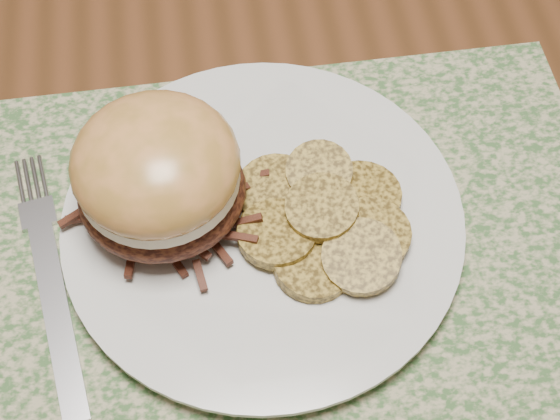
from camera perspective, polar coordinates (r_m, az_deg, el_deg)
The scene contains 7 objects.
ground at distance 1.31m, azimuth -2.68°, elevation -10.75°, with size 3.50×3.50×0.00m, color brown.
dining_table at distance 0.72m, azimuth -4.83°, elevation 8.01°, with size 1.50×0.90×0.75m.
placemat at distance 0.54m, azimuth 1.33°, elevation -3.23°, with size 0.45×0.33×0.00m, color #3B6031.
dinner_plate at distance 0.54m, azimuth -1.24°, elevation -0.85°, with size 0.26×0.26×0.02m, color silver.
pork_sandwich at distance 0.51m, azimuth -8.89°, elevation 2.53°, with size 0.12×0.11×0.09m.
roasted_potatoes at distance 0.52m, azimuth 3.30°, elevation -0.67°, with size 0.13×0.14×0.03m.
fork at distance 0.55m, azimuth -16.47°, elevation -4.72°, with size 0.05×0.21×0.00m.
Camera 1 is at (-0.00, -0.46, 1.23)m, focal length 50.00 mm.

